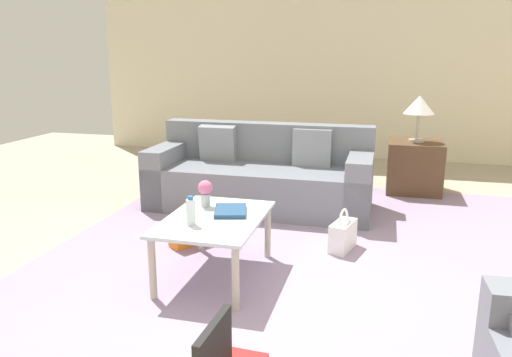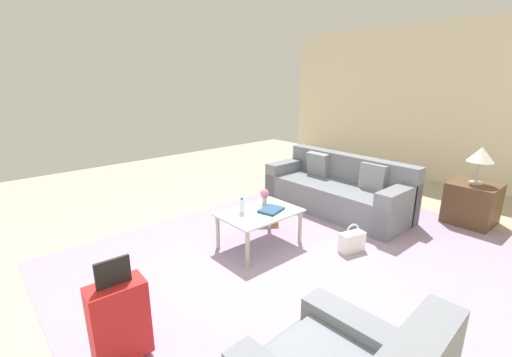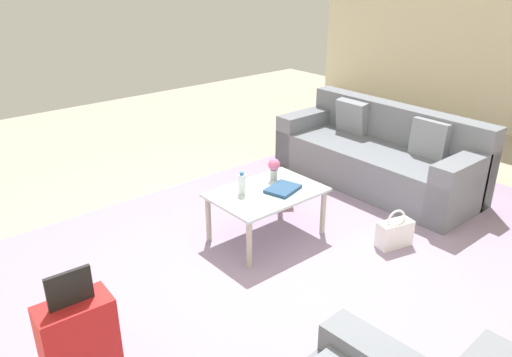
{
  "view_description": "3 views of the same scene",
  "coord_description": "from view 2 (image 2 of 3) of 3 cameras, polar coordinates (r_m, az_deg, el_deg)",
  "views": [
    {
      "loc": [
        2.8,
        0.64,
        1.6
      ],
      "look_at": [
        -0.29,
        -0.17,
        0.79
      ],
      "focal_mm": 35.0,
      "sensor_mm": 36.0,
      "label": 1
    },
    {
      "loc": [
        2.23,
        2.43,
        2.05
      ],
      "look_at": [
        0.1,
        0.0,
        1.1
      ],
      "focal_mm": 24.0,
      "sensor_mm": 36.0,
      "label": 2
    },
    {
      "loc": [
        2.25,
        2.49,
        2.32
      ],
      "look_at": [
        -0.07,
        -0.26,
        0.75
      ],
      "focal_mm": 35.0,
      "sensor_mm": 36.0,
      "label": 3
    }
  ],
  "objects": [
    {
      "name": "table_lamp",
      "position": [
        5.71,
        33.4,
        3.21
      ],
      "size": [
        0.35,
        0.35,
        0.53
      ],
      "color": "#ADA899",
      "rests_on": "side_table"
    },
    {
      "name": "handbag_orange",
      "position": [
        4.99,
        1.82,
        -6.19
      ],
      "size": [
        0.34,
        0.29,
        0.36
      ],
      "color": "orange",
      "rests_on": "ground"
    },
    {
      "name": "couch",
      "position": [
        5.64,
        13.62,
        -2.07
      ],
      "size": [
        0.91,
        2.3,
        0.86
      ],
      "color": "slate",
      "rests_on": "ground"
    },
    {
      "name": "wall_left",
      "position": [
        7.7,
        30.81,
        10.48
      ],
      "size": [
        0.12,
        8.0,
        3.1
      ],
      "primitive_type": "cube",
      "color": "beige",
      "rests_on": "ground"
    },
    {
      "name": "flower_vase",
      "position": [
        4.45,
        1.45,
        -2.82
      ],
      "size": [
        0.11,
        0.11,
        0.21
      ],
      "color": "#B2B7BC",
      "rests_on": "coffee_table"
    },
    {
      "name": "handbag_white",
      "position": [
        4.41,
        15.69,
        -10.02
      ],
      "size": [
        0.35,
        0.22,
        0.36
      ],
      "color": "white",
      "rests_on": "ground"
    },
    {
      "name": "coffee_table_book",
      "position": [
        4.26,
        2.55,
        -5.25
      ],
      "size": [
        0.34,
        0.3,
        0.03
      ],
      "primitive_type": "cube",
      "rotation": [
        0.0,
        0.0,
        0.26
      ],
      "color": "navy",
      "rests_on": "coffee_table"
    },
    {
      "name": "side_table",
      "position": [
        5.88,
        32.33,
        -3.5
      ],
      "size": [
        0.62,
        0.62,
        0.6
      ],
      "primitive_type": "cube",
      "color": "#513823",
      "rests_on": "ground"
    },
    {
      "name": "area_rug",
      "position": [
        4.14,
        9.39,
        -13.36
      ],
      "size": [
        5.2,
        4.4,
        0.01
      ],
      "primitive_type": "cube",
      "color": "#9984A3",
      "rests_on": "ground"
    },
    {
      "name": "ground_plane",
      "position": [
        3.88,
        1.14,
        -15.39
      ],
      "size": [
        12.0,
        12.0,
        0.0
      ],
      "primitive_type": "plane",
      "color": "#A89E89"
    },
    {
      "name": "suitcase_red",
      "position": [
        2.87,
        -21.84,
        -21.01
      ],
      "size": [
        0.41,
        0.24,
        0.85
      ],
      "color": "red",
      "rests_on": "ground"
    },
    {
      "name": "water_bottle",
      "position": [
        4.16,
        -2.36,
        -4.62
      ],
      "size": [
        0.06,
        0.06,
        0.2
      ],
      "color": "silver",
      "rests_on": "coffee_table"
    },
    {
      "name": "coffee_table",
      "position": [
        4.27,
        0.62,
        -6.3
      ],
      "size": [
        0.98,
        0.67,
        0.46
      ],
      "color": "silver",
      "rests_on": "ground"
    }
  ]
}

